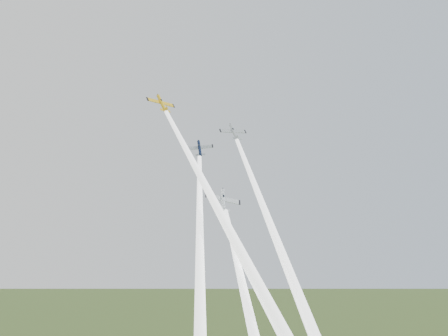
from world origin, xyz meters
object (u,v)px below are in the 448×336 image
(plane_navy, at_px, (199,148))
(plane_silver_right, at_px, (234,132))
(plane_yellow, at_px, (162,103))
(plane_silver_low, at_px, (223,200))

(plane_navy, distance_m, plane_silver_right, 11.81)
(plane_navy, bearing_deg, plane_silver_right, 34.78)
(plane_yellow, distance_m, plane_silver_right, 19.45)
(plane_yellow, distance_m, plane_silver_low, 30.61)
(plane_yellow, height_order, plane_silver_right, plane_yellow)
(plane_silver_low, bearing_deg, plane_silver_right, 65.83)
(plane_yellow, bearing_deg, plane_navy, -43.60)
(plane_navy, distance_m, plane_silver_low, 17.45)
(plane_yellow, xyz_separation_m, plane_silver_right, (18.30, -2.86, -5.92))
(plane_yellow, relative_size, plane_silver_right, 1.10)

